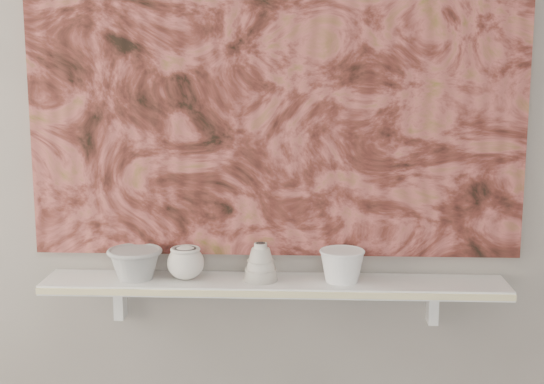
# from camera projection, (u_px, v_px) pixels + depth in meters

# --- Properties ---
(wall_back) EXTENTS (3.60, 0.00, 3.60)m
(wall_back) POSITION_uv_depth(u_px,v_px,m) (275.00, 139.00, 2.31)
(wall_back) COLOR gray
(wall_back) RESTS_ON floor
(shelf) EXTENTS (1.40, 0.18, 0.03)m
(shelf) POSITION_uv_depth(u_px,v_px,m) (274.00, 285.00, 2.29)
(shelf) COLOR white
(shelf) RESTS_ON wall_back
(shelf_stripe) EXTENTS (1.40, 0.01, 0.02)m
(shelf_stripe) POSITION_uv_depth(u_px,v_px,m) (273.00, 295.00, 2.20)
(shelf_stripe) COLOR beige
(shelf_stripe) RESTS_ON shelf
(bracket_left) EXTENTS (0.03, 0.06, 0.12)m
(bracket_left) POSITION_uv_depth(u_px,v_px,m) (120.00, 300.00, 2.39)
(bracket_left) COLOR white
(bracket_left) RESTS_ON wall_back
(bracket_right) EXTENTS (0.03, 0.06, 0.12)m
(bracket_right) POSITION_uv_depth(u_px,v_px,m) (433.00, 304.00, 2.35)
(bracket_right) COLOR white
(bracket_right) RESTS_ON wall_back
(painting) EXTENTS (1.50, 0.02, 1.10)m
(painting) POSITION_uv_depth(u_px,v_px,m) (275.00, 76.00, 2.26)
(painting) COLOR maroon
(painting) RESTS_ON wall_back
(house_motif) EXTENTS (0.09, 0.00, 0.08)m
(house_motif) POSITION_uv_depth(u_px,v_px,m) (424.00, 179.00, 2.28)
(house_motif) COLOR black
(house_motif) RESTS_ON painting
(bowl_grey) EXTENTS (0.19, 0.19, 0.10)m
(bowl_grey) POSITION_uv_depth(u_px,v_px,m) (135.00, 263.00, 2.30)
(bowl_grey) COLOR #9D9D9B
(bowl_grey) RESTS_ON shelf
(cup_cream) EXTENTS (0.14, 0.14, 0.10)m
(cup_cream) POSITION_uv_depth(u_px,v_px,m) (186.00, 263.00, 2.29)
(cup_cream) COLOR silver
(cup_cream) RESTS_ON shelf
(bell_vessel) EXTENTS (0.12, 0.12, 0.12)m
(bell_vessel) POSITION_uv_depth(u_px,v_px,m) (261.00, 262.00, 2.28)
(bell_vessel) COLOR beige
(bell_vessel) RESTS_ON shelf
(bowl_white) EXTENTS (0.18, 0.18, 0.10)m
(bowl_white) POSITION_uv_depth(u_px,v_px,m) (342.00, 265.00, 2.27)
(bowl_white) COLOR white
(bowl_white) RESTS_ON shelf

